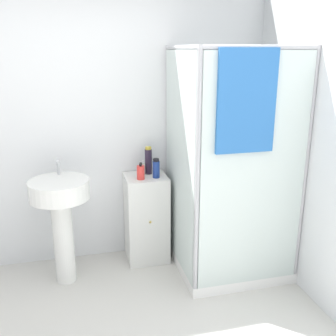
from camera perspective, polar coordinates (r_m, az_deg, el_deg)
wall_back at (r=3.54m, az=-12.57°, el=6.00°), size 6.40×0.06×2.50m
shower_enclosure at (r=3.43m, az=8.24°, el=-6.60°), size 0.91×0.94×1.92m
vanity_cabinet at (r=3.64m, az=-3.15°, el=-7.25°), size 0.37×0.37×0.81m
sink at (r=3.31m, az=-15.28°, el=-5.76°), size 0.48×0.48×1.03m
soap_dispenser at (r=3.40m, az=-3.99°, el=-0.62°), size 0.07×0.07×0.15m
shampoo_bottle_tall_black at (r=3.53m, az=-2.86°, el=1.08°), size 0.06×0.06×0.25m
shampoo_bottle_blue at (r=3.43m, az=-1.73°, el=-0.06°), size 0.06×0.06×0.17m
lotion_bottle_white at (r=3.52m, az=-3.73°, el=-0.13°), size 0.05×0.05×0.14m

